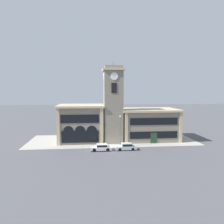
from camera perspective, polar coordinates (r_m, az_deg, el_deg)
ground_plane at (r=46.33m, az=0.93°, el=-9.45°), size 300.00×300.00×0.00m
sidewalk_kerb at (r=53.27m, az=0.05°, el=-7.38°), size 39.34×14.41×0.15m
clock_tower at (r=49.88m, az=0.29°, el=1.89°), size 4.91×4.91×18.73m
town_hall_left_wing at (r=52.73m, az=-8.09°, el=-2.82°), size 10.80×10.16×8.69m
town_hall_right_wing at (r=54.60m, az=9.50°, el=-3.13°), size 13.97×10.16×7.61m
parked_car_near at (r=44.49m, az=-2.83°, el=-9.15°), size 4.32×1.89×1.34m
parked_car_mid at (r=45.00m, az=3.73°, el=-8.97°), size 4.23×1.70×1.39m
street_lamp at (r=46.24m, az=2.16°, el=-3.87°), size 0.36×0.36×6.65m
bollard at (r=46.22m, az=-2.93°, el=-8.64°), size 0.18×0.18×1.06m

